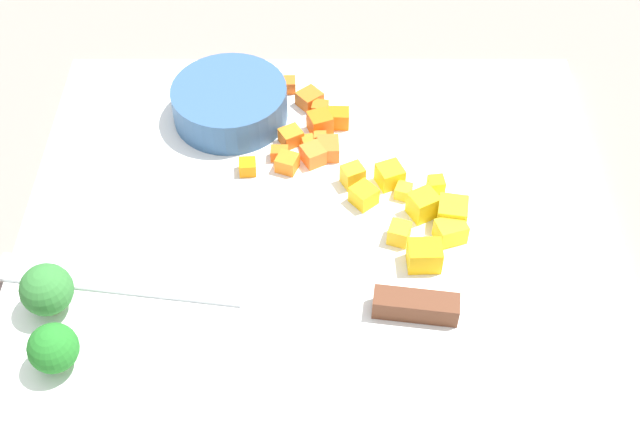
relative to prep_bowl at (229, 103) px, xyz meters
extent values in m
plane|color=gray|center=(0.08, -0.12, -0.03)|extent=(4.00, 4.00, 0.00)
cube|color=white|center=(0.08, -0.12, -0.02)|extent=(0.45, 0.39, 0.01)
cylinder|color=#345A85|center=(0.00, 0.00, 0.00)|extent=(0.10, 0.10, 0.03)
cube|color=silver|center=(-0.07, -0.17, -0.01)|extent=(0.18, 0.05, 0.00)
cube|color=brown|center=(0.14, -0.20, -0.01)|extent=(0.06, 0.02, 0.02)
cube|color=orange|center=(0.04, -0.05, -0.01)|extent=(0.01, 0.01, 0.01)
cube|color=orange|center=(0.07, 0.02, -0.01)|extent=(0.03, 0.03, 0.01)
cube|color=orange|center=(0.07, 0.00, -0.01)|extent=(0.02, 0.01, 0.01)
cube|color=orange|center=(0.08, -0.03, -0.01)|extent=(0.01, 0.01, 0.01)
cube|color=orange|center=(0.02, -0.07, -0.01)|extent=(0.01, 0.01, 0.01)
cube|color=orange|center=(0.07, -0.05, -0.01)|extent=(0.02, 0.02, 0.01)
cube|color=orange|center=(0.05, 0.03, -0.01)|extent=(0.01, 0.01, 0.01)
cube|color=orange|center=(0.08, -0.05, -0.01)|extent=(0.02, 0.02, 0.01)
cube|color=orange|center=(0.09, -0.01, -0.01)|extent=(0.02, 0.02, 0.01)
cube|color=orange|center=(0.05, -0.06, -0.01)|extent=(0.02, 0.02, 0.01)
cube|color=orange|center=(0.07, -0.04, -0.01)|extent=(0.01, 0.01, 0.01)
cube|color=orange|center=(0.08, -0.02, -0.01)|extent=(0.02, 0.02, 0.02)
cube|color=orange|center=(0.05, -0.03, -0.01)|extent=(0.02, 0.02, 0.01)
cube|color=yellow|center=(0.13, -0.14, -0.01)|extent=(0.02, 0.02, 0.01)
cube|color=yellow|center=(0.13, -0.08, -0.01)|extent=(0.02, 0.02, 0.02)
cube|color=yellow|center=(0.15, -0.11, -0.01)|extent=(0.03, 0.03, 0.02)
cube|color=yellow|center=(0.17, -0.09, -0.01)|extent=(0.01, 0.01, 0.01)
cube|color=yellow|center=(0.14, -0.09, -0.01)|extent=(0.02, 0.02, 0.01)
cube|color=yellow|center=(0.11, -0.10, -0.01)|extent=(0.02, 0.02, 0.01)
cube|color=yellow|center=(0.15, -0.16, -0.01)|extent=(0.02, 0.02, 0.02)
cube|color=yellow|center=(0.17, -0.12, -0.01)|extent=(0.02, 0.02, 0.02)
cube|color=yellow|center=(0.17, -0.13, -0.01)|extent=(0.03, 0.02, 0.02)
cube|color=yellow|center=(0.10, -0.08, -0.01)|extent=(0.02, 0.02, 0.02)
cylinder|color=#82B359|center=(-0.09, -0.24, -0.01)|extent=(0.01, 0.01, 0.01)
sphere|color=#237725|center=(-0.09, -0.24, 0.00)|extent=(0.03, 0.03, 0.03)
cylinder|color=#94AF55|center=(-0.11, -0.20, -0.01)|extent=(0.01, 0.01, 0.01)
sphere|color=#317732|center=(-0.11, -0.20, 0.01)|extent=(0.04, 0.04, 0.04)
camera|label=1|loc=(0.07, -0.53, 0.46)|focal=46.67mm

